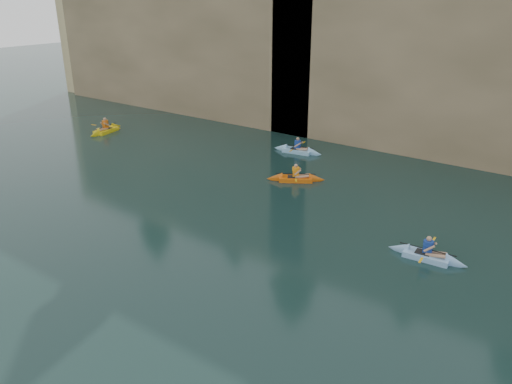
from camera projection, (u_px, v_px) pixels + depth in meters
The scene contains 10 objects.
ground at pixel (140, 344), 14.31m from camera, with size 160.00×160.00×0.00m, color black.
cliff at pixel (461, 43), 34.59m from camera, with size 70.00×16.00×12.00m, color tan.
cliff_slab_west at pixel (178, 45), 40.14m from camera, with size 26.00×2.40×10.56m, color #9D845F.
cliff_slab_center at pixel (460, 61), 28.06m from camera, with size 24.00×2.40×11.40m, color #9D845F.
sea_cave_west at pixel (192, 90), 39.80m from camera, with size 4.50×1.00×4.00m, color black.
sea_cave_center at pixel (352, 120), 32.36m from camera, with size 3.50×1.00×3.20m, color black.
kayaker_orange at pixel (296, 178), 26.47m from camera, with size 3.00×2.26×1.18m.
kayaker_ltblue_near at pixel (427, 255), 18.80m from camera, with size 3.01×2.32×1.17m.
kayaker_yellow at pixel (106, 130), 35.50m from camera, with size 2.54×3.30×1.32m.
kayaker_ltblue_mid at pixel (297, 150), 31.07m from camera, with size 3.29×2.40×1.22m.
Camera 1 is at (9.49, -7.47, 9.43)m, focal length 35.00 mm.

